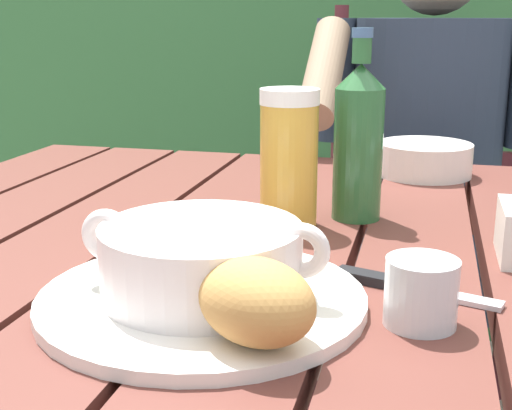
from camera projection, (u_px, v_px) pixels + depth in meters
dining_table at (299, 314)px, 0.85m from camera, size 1.21×0.99×0.77m
chair_near_diner at (421, 231)px, 1.74m from camera, size 0.50×0.42×1.05m
person_eating at (423, 161)px, 1.49m from camera, size 0.48×0.47×1.23m
serving_plate at (202, 299)px, 0.63m from camera, size 0.30×0.30×0.01m
soup_bowl at (201, 258)px, 0.62m from camera, size 0.23×0.18×0.07m
bread_roll at (256, 301)px, 0.53m from camera, size 0.12×0.11×0.07m
beer_glass at (289, 158)px, 0.86m from camera, size 0.07×0.07×0.17m
beer_bottle at (358, 140)px, 0.88m from camera, size 0.06×0.06×0.24m
water_glass_small at (421, 292)px, 0.59m from camera, size 0.06×0.06×0.06m
table_knife at (398, 285)px, 0.67m from camera, size 0.16×0.07×0.01m
diner_bowl at (424, 159)px, 1.15m from camera, size 0.15×0.15×0.05m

